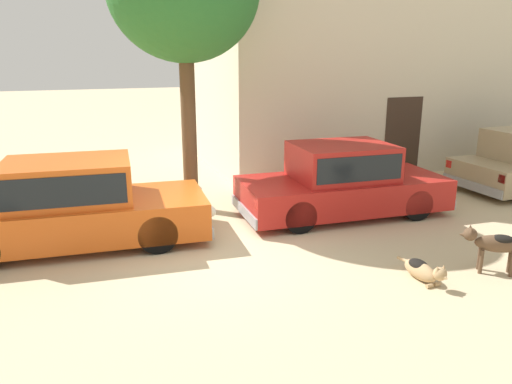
{
  "coord_description": "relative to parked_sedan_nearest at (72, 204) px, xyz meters",
  "views": [
    {
      "loc": [
        -1.95,
        -7.51,
        3.24
      ],
      "look_at": [
        0.86,
        0.2,
        0.9
      ],
      "focal_mm": 34.58,
      "sensor_mm": 36.0,
      "label": 1
    }
  ],
  "objects": [
    {
      "name": "apartment_block",
      "position": [
        10.33,
        5.48,
        3.33
      ],
      "size": [
        13.13,
        6.38,
        8.12
      ],
      "color": "beige",
      "rests_on": "ground_plane"
    },
    {
      "name": "parked_sedan_nearest",
      "position": [
        0.0,
        0.0,
        0.0
      ],
      "size": [
        4.73,
        2.09,
        1.49
      ],
      "rotation": [
        0.0,
        0.0,
        -0.07
      ],
      "color": "#D15619",
      "rests_on": "ground_plane"
    },
    {
      "name": "stray_dog_spotted",
      "position": [
        4.77,
        -3.27,
        -0.57
      ],
      "size": [
        0.28,
        1.05,
        0.38
      ],
      "rotation": [
        0.0,
        0.0,
        4.77
      ],
      "color": "tan",
      "rests_on": "ground_plane"
    },
    {
      "name": "stray_dog_tan",
      "position": [
        5.92,
        -3.39,
        -0.25
      ],
      "size": [
        0.93,
        0.69,
        0.72
      ],
      "rotation": [
        0.0,
        0.0,
        2.53
      ],
      "color": "brown",
      "rests_on": "ground_plane"
    },
    {
      "name": "parked_sedan_second",
      "position": [
        5.18,
        -0.12,
        -0.01
      ],
      "size": [
        4.39,
        1.98,
        1.47
      ],
      "rotation": [
        0.0,
        0.0,
        -0.05
      ],
      "color": "#AD1E19",
      "rests_on": "ground_plane"
    },
    {
      "name": "ground_plane",
      "position": [
        2.16,
        -1.14,
        -0.73
      ],
      "size": [
        80.0,
        80.0,
        0.0
      ],
      "primitive_type": "plane",
      "color": "#CCB78E"
    }
  ]
}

